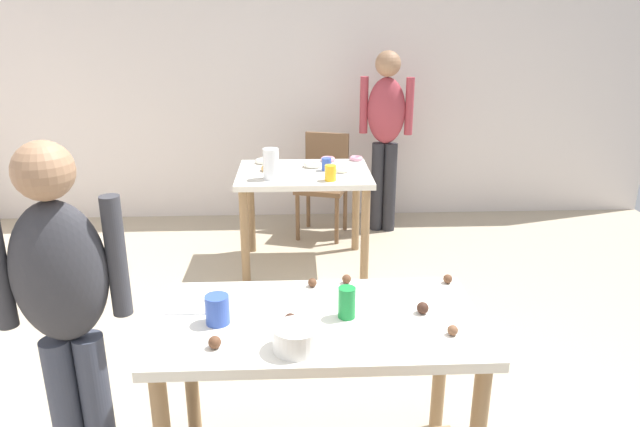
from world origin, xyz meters
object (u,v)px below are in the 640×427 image
(person_girl_near, at_px, (65,306))
(soda_can, at_px, (347,303))
(pitcher_far, at_px, (271,164))
(dining_table_near, at_px, (319,343))
(person_adult_far, at_px, (386,126))
(dining_table_far, at_px, (304,187))
(chair_far_table, at_px, (324,178))
(mixing_bowl, at_px, (296,338))

(person_girl_near, distance_m, soda_can, 1.01)
(person_girl_near, bearing_deg, pitcher_far, 72.39)
(dining_table_near, relative_size, pitcher_far, 5.76)
(pitcher_far, bearing_deg, person_adult_far, 45.35)
(person_adult_far, xyz_separation_m, pitcher_far, (-0.94, -0.95, -0.08))
(dining_table_far, xyz_separation_m, chair_far_table, (0.19, 0.73, -0.13))
(mixing_bowl, bearing_deg, pitcher_far, 94.25)
(chair_far_table, xyz_separation_m, soda_can, (-0.06, -2.87, 0.31))
(chair_far_table, distance_m, pitcher_far, 1.07)
(chair_far_table, height_order, soda_can, soda_can)
(dining_table_far, bearing_deg, mixing_bowl, -91.66)
(soda_can, bearing_deg, pitcher_far, 100.23)
(chair_far_table, distance_m, person_adult_far, 0.69)
(dining_table_near, xyz_separation_m, mixing_bowl, (-0.09, -0.21, 0.15))
(dining_table_far, height_order, person_adult_far, person_adult_far)
(person_adult_far, height_order, pitcher_far, person_adult_far)
(mixing_bowl, bearing_deg, dining_table_near, 67.89)
(dining_table_far, relative_size, soda_can, 7.90)
(dining_table_near, relative_size, person_girl_near, 0.85)
(pitcher_far, bearing_deg, mixing_bowl, -85.75)
(dining_table_far, relative_size, chair_far_table, 1.11)
(soda_can, bearing_deg, dining_table_near, -179.34)
(dining_table_far, relative_size, pitcher_far, 4.49)
(person_adult_far, bearing_deg, dining_table_near, -103.40)
(dining_table_near, bearing_deg, mixing_bowl, -112.11)
(dining_table_near, relative_size, chair_far_table, 1.42)
(dining_table_far, distance_m, person_adult_far, 1.09)
(person_adult_far, height_order, mixing_bowl, person_adult_far)
(person_girl_near, relative_size, person_adult_far, 0.94)
(person_adult_far, distance_m, pitcher_far, 1.34)
(dining_table_near, distance_m, pitcher_far, 1.98)
(dining_table_far, height_order, pitcher_far, pitcher_far)
(chair_far_table, distance_m, mixing_bowl, 3.11)
(chair_far_table, bearing_deg, dining_table_far, -104.43)
(mixing_bowl, bearing_deg, soda_can, 48.26)
(dining_table_near, distance_m, mixing_bowl, 0.28)
(dining_table_far, height_order, soda_can, soda_can)
(chair_far_table, distance_m, soda_can, 2.89)
(dining_table_far, bearing_deg, pitcher_far, -140.44)
(person_girl_near, height_order, pitcher_far, person_girl_near)
(chair_far_table, xyz_separation_m, person_girl_near, (-1.07, -2.96, 0.37))
(dining_table_near, bearing_deg, dining_table_far, 90.48)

